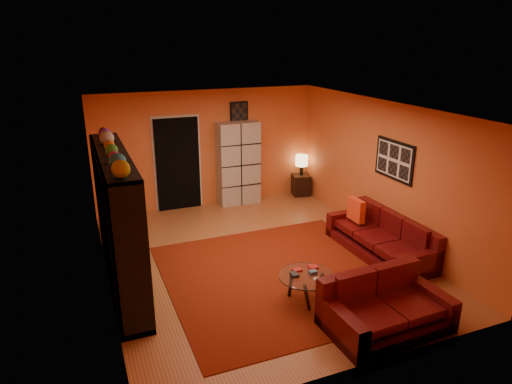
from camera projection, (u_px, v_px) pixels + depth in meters
name	position (u px, v px, depth m)	size (l,w,h in m)	color
floor	(258.00, 258.00, 7.97)	(6.00, 6.00, 0.00)	brown
ceiling	(259.00, 109.00, 7.13)	(6.00, 6.00, 0.00)	white
wall_back	(208.00, 149.00, 10.18)	(6.00, 6.00, 0.00)	orange
wall_front	(364.00, 268.00, 4.92)	(6.00, 6.00, 0.00)	orange
wall_left	(101.00, 208.00, 6.66)	(6.00, 6.00, 0.00)	orange
wall_right	(383.00, 172.00, 8.44)	(6.00, 6.00, 0.00)	orange
rug	(281.00, 275.00, 7.39)	(3.60, 3.60, 0.01)	#5F170A
doorway	(178.00, 164.00, 9.99)	(0.95, 0.10, 2.04)	black
wall_art_right	(394.00, 160.00, 8.07)	(0.03, 1.00, 0.70)	black
wall_art_back	(239.00, 113.00, 10.19)	(0.42, 0.03, 0.52)	black
entertainment_unit	(118.00, 221.00, 6.82)	(0.45, 3.00, 2.10)	black
tv	(123.00, 227.00, 6.78)	(0.13, 0.96, 0.55)	black
sofa	(384.00, 238.00, 8.07)	(0.92, 2.17, 0.85)	#48090D
loveseat	(382.00, 306.00, 6.04)	(1.64, 1.02, 0.85)	#48090D
throw_pillow	(356.00, 210.00, 8.45)	(0.12, 0.42, 0.42)	#FB421B
coffee_table	(306.00, 278.00, 6.57)	(0.82, 0.82, 0.41)	silver
storage_cabinet	(238.00, 163.00, 10.35)	(0.94, 0.42, 1.89)	#B5B2A7
bowl_chair	(125.00, 217.00, 8.94)	(0.73, 0.73, 0.59)	black
side_table	(301.00, 185.00, 11.10)	(0.40, 0.40, 0.50)	black
table_lamp	(302.00, 161.00, 10.91)	(0.30, 0.30, 0.49)	black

